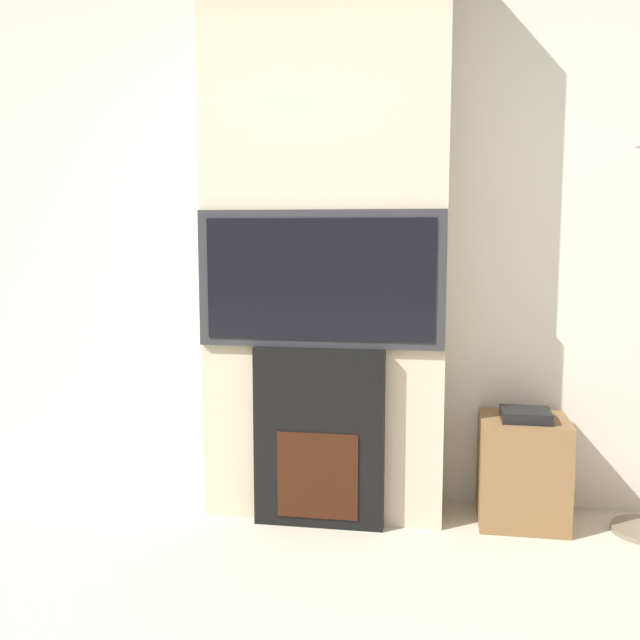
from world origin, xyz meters
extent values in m
cube|color=silver|center=(0.00, 2.03, 1.35)|extent=(6.00, 0.06, 2.70)
cube|color=beige|center=(0.00, 1.80, 1.35)|extent=(1.14, 0.39, 2.70)
cube|color=black|center=(0.00, 1.61, 0.42)|extent=(0.60, 0.14, 0.84)
cube|color=#33160A|center=(0.00, 1.54, 0.25)|extent=(0.37, 0.01, 0.40)
cube|color=#2D2D33|center=(0.00, 1.61, 1.15)|extent=(1.13, 0.06, 0.62)
cube|color=black|center=(0.00, 1.58, 1.15)|extent=(1.04, 0.01, 0.55)
cube|color=brown|center=(0.94, 1.77, 0.25)|extent=(0.40, 0.36, 0.50)
cube|color=black|center=(0.94, 1.74, 0.53)|extent=(0.22, 0.20, 0.05)
camera|label=1|loc=(0.54, -1.57, 1.36)|focal=40.00mm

